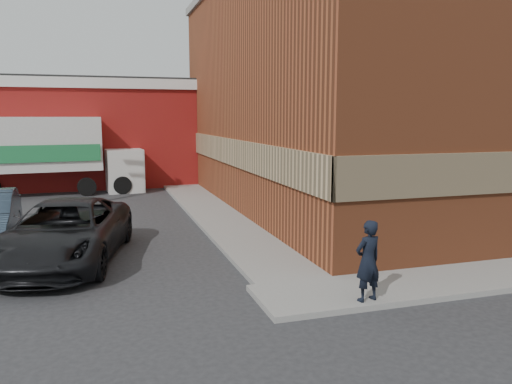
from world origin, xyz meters
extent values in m
plane|color=#28282B|center=(0.00, 0.00, 0.00)|extent=(90.00, 90.00, 0.00)
cube|color=brown|center=(8.50, 9.00, 4.50)|extent=(14.00, 18.00, 9.00)
cube|color=tan|center=(1.46, 9.00, 2.30)|extent=(0.08, 18.16, 1.00)
cube|color=gray|center=(0.60, 9.00, 0.06)|extent=(1.80, 18.00, 0.12)
cube|color=maroon|center=(-6.00, 20.00, 2.50)|extent=(16.00, 8.00, 5.00)
cube|color=silver|center=(-6.00, 20.00, 5.25)|extent=(16.30, 8.30, 0.50)
cube|color=black|center=(-6.00, 20.00, 5.55)|extent=(16.00, 8.00, 0.10)
imported|color=black|center=(1.48, -1.55, 0.91)|extent=(0.65, 0.49, 1.59)
imported|color=black|center=(-4.26, 3.34, 0.77)|extent=(3.69, 5.99, 1.55)
cube|color=silver|center=(-6.15, 15.20, 2.40)|extent=(5.82, 2.71, 2.45)
cube|color=#228045|center=(-6.06, 14.07, 2.03)|extent=(5.45, 0.46, 0.75)
cube|color=silver|center=(-2.49, 15.50, 1.04)|extent=(1.86, 2.20, 2.07)
cylinder|color=black|center=(-4.01, 14.43, 0.42)|extent=(0.87, 0.35, 0.85)
cylinder|color=black|center=(-4.16, 16.31, 0.42)|extent=(0.87, 0.35, 0.85)
cylinder|color=black|center=(-2.41, 14.56, 0.42)|extent=(0.87, 0.35, 0.85)
cylinder|color=black|center=(-2.56, 16.44, 0.42)|extent=(0.87, 0.35, 0.85)
camera|label=1|loc=(-3.30, -9.71, 3.64)|focal=35.00mm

